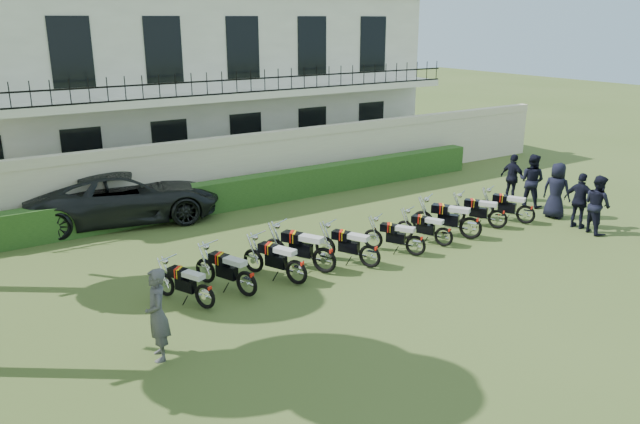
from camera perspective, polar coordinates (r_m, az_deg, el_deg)
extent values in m
plane|color=#3F5522|center=(15.64, 5.17, -5.82)|extent=(100.00, 100.00, 0.00)
cube|color=beige|center=(21.83, -7.87, 3.57)|extent=(30.00, 0.30, 2.00)
cube|color=beige|center=(21.59, -7.99, 6.53)|extent=(30.00, 0.35, 0.30)
cube|color=#1C4217|center=(21.70, -4.52, 2.23)|extent=(18.00, 0.60, 1.00)
cube|color=white|center=(26.91, -13.75, 11.22)|extent=(20.00, 8.00, 7.00)
cube|color=white|center=(22.56, -9.59, 10.39)|extent=(20.00, 1.40, 0.25)
cube|color=black|center=(21.91, -8.96, 11.80)|extent=(20.00, 0.05, 0.05)
cube|color=black|center=(21.96, -8.90, 10.63)|extent=(20.00, 0.05, 0.05)
cube|color=black|center=(22.17, -20.81, 4.40)|extent=(1.30, 0.12, 2.20)
cube|color=black|center=(21.73, -21.81, 13.41)|extent=(1.30, 0.12, 2.20)
cube|color=black|center=(22.97, -13.52, 5.47)|extent=(1.30, 0.12, 2.20)
cube|color=black|center=(22.55, -14.15, 14.20)|extent=(1.30, 0.12, 2.20)
cube|color=black|center=(24.12, -6.79, 6.37)|extent=(1.30, 0.12, 2.20)
cube|color=black|center=(23.72, -7.10, 14.70)|extent=(1.30, 0.12, 2.20)
cube|color=black|center=(25.58, -0.74, 7.11)|extent=(1.30, 0.12, 2.20)
cube|color=black|center=(25.19, -0.77, 14.97)|extent=(1.30, 0.12, 2.20)
cube|color=black|center=(27.28, 4.63, 7.70)|extent=(1.30, 0.12, 2.20)
cube|color=black|center=(26.92, 4.81, 15.06)|extent=(1.30, 0.12, 2.20)
torus|color=black|center=(13.60, -8.56, -8.33)|extent=(0.31, 0.56, 0.57)
torus|color=black|center=(14.37, -12.27, -7.10)|extent=(0.31, 0.56, 0.57)
cube|color=black|center=(13.89, -10.36, -7.23)|extent=(0.37, 0.54, 0.28)
cube|color=black|center=(13.93, -11.07, -6.07)|extent=(0.40, 0.48, 0.21)
cube|color=red|center=(13.92, -11.07, -6.03)|extent=(0.23, 0.23, 0.22)
cube|color=yellow|center=(13.89, -10.90, -6.08)|extent=(0.21, 0.21, 0.22)
cube|color=#BDBDBD|center=(13.61, -9.63, -6.37)|extent=(0.42, 0.56, 0.11)
cylinder|color=silver|center=(14.02, -12.03, -4.73)|extent=(0.52, 0.26, 0.03)
torus|color=black|center=(14.01, -4.70, -7.30)|extent=(0.31, 0.61, 0.62)
torus|color=black|center=(14.83, -8.62, -6.01)|extent=(0.31, 0.61, 0.62)
cube|color=black|center=(14.32, -6.59, -6.13)|extent=(0.37, 0.59, 0.30)
cube|color=black|center=(14.36, -7.32, -4.90)|extent=(0.41, 0.52, 0.22)
cube|color=red|center=(14.35, -7.32, -4.86)|extent=(0.26, 0.24, 0.23)
cube|color=yellow|center=(14.31, -7.14, -4.92)|extent=(0.24, 0.22, 0.23)
cube|color=#BDBDBD|center=(14.02, -5.79, -5.22)|extent=(0.43, 0.61, 0.12)
cylinder|color=silver|center=(14.46, -8.32, -3.49)|extent=(0.58, 0.25, 0.03)
torus|color=black|center=(14.59, -0.05, -6.19)|extent=(0.33, 0.61, 0.62)
torus|color=black|center=(15.31, -4.18, -5.07)|extent=(0.33, 0.61, 0.62)
cube|color=black|center=(14.85, -2.01, -5.12)|extent=(0.39, 0.59, 0.31)
cube|color=black|center=(14.88, -2.75, -3.95)|extent=(0.42, 0.52, 0.22)
cube|color=red|center=(14.88, -2.76, -3.91)|extent=(0.26, 0.25, 0.23)
cube|color=yellow|center=(14.84, -2.57, -3.96)|extent=(0.24, 0.22, 0.23)
cube|color=#BDBDBD|center=(14.59, -1.15, -4.21)|extent=(0.44, 0.61, 0.12)
cylinder|color=silver|center=(14.96, -3.77, -2.60)|extent=(0.57, 0.27, 0.03)
torus|color=black|center=(15.27, 2.79, -5.00)|extent=(0.41, 0.64, 0.67)
torus|color=black|center=(15.89, -1.92, -4.09)|extent=(0.41, 0.64, 0.67)
cube|color=black|center=(15.48, 0.57, -4.00)|extent=(0.47, 0.63, 0.33)
cube|color=black|center=(15.49, -0.26, -2.82)|extent=(0.49, 0.57, 0.24)
cube|color=red|center=(15.48, -0.26, -2.78)|extent=(0.26, 0.28, 0.25)
cube|color=yellow|center=(15.45, -0.05, -2.82)|extent=(0.24, 0.26, 0.25)
cube|color=#BDBDBD|center=(15.24, 1.57, -2.99)|extent=(0.53, 0.66, 0.13)
cylinder|color=silver|center=(15.54, -1.42, -1.46)|extent=(0.60, 0.35, 0.03)
torus|color=black|center=(15.71, 6.72, -4.58)|extent=(0.35, 0.59, 0.61)
torus|color=black|center=(16.22, 2.50, -3.75)|extent=(0.35, 0.59, 0.61)
cube|color=black|center=(15.88, 4.75, -3.69)|extent=(0.41, 0.57, 0.30)
cube|color=black|center=(15.88, 4.02, -2.63)|extent=(0.43, 0.52, 0.22)
cube|color=red|center=(15.87, 4.02, -2.59)|extent=(0.24, 0.25, 0.23)
cube|color=yellow|center=(15.85, 4.22, -2.63)|extent=(0.22, 0.23, 0.23)
cube|color=#BDBDBD|center=(15.66, 5.67, -2.80)|extent=(0.46, 0.60, 0.12)
cylinder|color=silver|center=(15.91, 3.01, -1.42)|extent=(0.55, 0.30, 0.03)
torus|color=black|center=(16.75, 10.72, -3.43)|extent=(0.37, 0.53, 0.57)
torus|color=black|center=(17.06, 6.78, -2.85)|extent=(0.37, 0.53, 0.57)
cube|color=black|center=(16.83, 8.90, -2.71)|extent=(0.41, 0.53, 0.28)
cube|color=black|center=(16.81, 8.24, -1.80)|extent=(0.43, 0.49, 0.21)
cube|color=red|center=(16.80, 8.24, -1.77)|extent=(0.22, 0.24, 0.21)
cube|color=yellow|center=(16.79, 8.42, -1.80)|extent=(0.19, 0.23, 0.21)
cube|color=#BDBDBD|center=(16.67, 9.78, -1.90)|extent=(0.46, 0.56, 0.11)
cylinder|color=silver|center=(16.80, 7.31, -0.76)|extent=(0.49, 0.32, 0.03)
torus|color=black|center=(17.54, 13.03, -2.64)|extent=(0.31, 0.54, 0.55)
torus|color=black|center=(17.92, 9.48, -2.00)|extent=(0.31, 0.54, 0.55)
cube|color=black|center=(17.66, 11.40, -1.93)|extent=(0.36, 0.52, 0.27)
cube|color=black|center=(17.66, 10.81, -1.06)|extent=(0.39, 0.47, 0.20)
cube|color=red|center=(17.65, 10.82, -1.04)|extent=(0.22, 0.22, 0.21)
cube|color=yellow|center=(17.63, 10.98, -1.07)|extent=(0.21, 0.20, 0.21)
cube|color=#BDBDBD|center=(17.50, 12.20, -1.19)|extent=(0.41, 0.54, 0.11)
cylinder|color=silver|center=(17.67, 9.99, -0.07)|extent=(0.50, 0.25, 0.03)
torus|color=black|center=(18.32, 15.75, -1.81)|extent=(0.43, 0.62, 0.67)
torus|color=black|center=(18.58, 11.46, -1.23)|extent=(0.43, 0.62, 0.67)
cube|color=black|center=(18.38, 13.79, -1.06)|extent=(0.48, 0.61, 0.33)
cube|color=black|center=(18.34, 13.09, -0.08)|extent=(0.50, 0.57, 0.24)
cube|color=red|center=(18.33, 13.10, -0.05)|extent=(0.25, 0.28, 0.25)
cube|color=yellow|center=(18.32, 13.29, -0.08)|extent=(0.23, 0.26, 0.25)
cube|color=#BDBDBD|center=(18.22, 14.77, -0.17)|extent=(0.54, 0.65, 0.13)
cylinder|color=silver|center=(18.31, 12.10, 1.03)|extent=(0.58, 0.37, 0.03)
torus|color=black|center=(19.52, 17.73, -0.94)|extent=(0.39, 0.55, 0.59)
torus|color=black|center=(19.68, 14.12, -0.48)|extent=(0.39, 0.55, 0.59)
cube|color=black|center=(19.54, 16.09, -0.32)|extent=(0.43, 0.54, 0.29)
cube|color=black|center=(19.50, 15.52, 0.49)|extent=(0.44, 0.50, 0.21)
cube|color=red|center=(19.50, 15.52, 0.52)|extent=(0.22, 0.25, 0.22)
cube|color=yellow|center=(19.49, 15.69, 0.50)|extent=(0.20, 0.24, 0.22)
cube|color=#BDBDBD|center=(19.43, 16.92, 0.43)|extent=(0.48, 0.57, 0.12)
cylinder|color=silver|center=(19.47, 14.69, 1.42)|extent=(0.51, 0.33, 0.03)
torus|color=black|center=(20.19, 20.02, -0.56)|extent=(0.34, 0.57, 0.59)
torus|color=black|center=(20.42, 16.55, -0.02)|extent=(0.34, 0.57, 0.59)
cube|color=black|center=(20.25, 18.45, 0.08)|extent=(0.40, 0.56, 0.29)
cube|color=black|center=(20.22, 17.90, 0.89)|extent=(0.42, 0.51, 0.21)
cube|color=red|center=(20.21, 17.90, 0.92)|extent=(0.24, 0.24, 0.22)
cube|color=yellow|center=(20.20, 18.06, 0.89)|extent=(0.22, 0.22, 0.22)
cube|color=#BDBDBD|center=(20.12, 19.26, 0.79)|extent=(0.45, 0.58, 0.12)
cylinder|color=silver|center=(20.20, 17.12, 1.82)|extent=(0.54, 0.29, 0.03)
imported|color=black|center=(20.42, -17.43, 1.39)|extent=(6.20, 3.74, 1.61)
imported|color=#515155|center=(12.03, -14.66, -9.06)|extent=(0.56, 0.73, 1.79)
imported|color=black|center=(20.09, 24.02, 0.64)|extent=(0.89, 1.01, 1.76)
imported|color=black|center=(20.38, 22.70, 0.95)|extent=(0.62, 1.07, 1.71)
imported|color=black|center=(21.16, 20.80, 1.86)|extent=(0.79, 1.00, 1.79)
imported|color=black|center=(22.18, 18.77, 2.75)|extent=(0.90, 1.03, 1.80)
imported|color=black|center=(22.69, 17.20, 3.02)|extent=(0.45, 0.99, 1.65)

